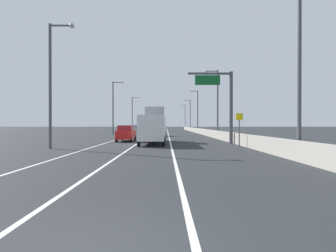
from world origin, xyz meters
The scene contains 21 objects.
ground_plane centered at (0.00, 64.00, 0.00)m, with size 320.00×320.00×0.00m, color #26282B.
lane_stripe_left centered at (-5.50, 55.00, 0.00)m, with size 0.16×130.00×0.00m, color silver.
lane_stripe_center centered at (-2.00, 55.00, 0.00)m, with size 0.16×130.00×0.00m, color silver.
lane_stripe_right centered at (1.50, 55.00, 0.00)m, with size 0.16×130.00×0.00m, color silver.
jersey_barrier_right centered at (8.39, 40.00, 0.55)m, with size 0.60×120.00×1.10m, color #9E998E.
overhead_sign_gantry centered at (7.05, 23.49, 4.73)m, with size 4.68×0.36×7.50m.
speed_advisory_sign centered at (7.49, 19.33, 1.76)m, with size 0.60×0.11×3.00m.
lamp_post_right_near centered at (8.88, 12.06, 5.97)m, with size 2.14×0.44×10.43m.
lamp_post_right_second centered at (8.75, 36.80, 5.97)m, with size 2.14×0.44×10.43m.
lamp_post_right_third centered at (8.63, 61.54, 5.97)m, with size 2.14×0.44×10.43m.
lamp_post_right_fourth centered at (9.05, 86.28, 5.97)m, with size 2.14×0.44×10.43m.
lamp_post_right_fifth centered at (9.13, 111.02, 5.97)m, with size 2.14×0.44×10.43m.
lamp_post_left_near centered at (-8.34, 18.06, 5.97)m, with size 2.14×0.44×10.43m.
lamp_post_left_mid centered at (-9.06, 47.74, 5.97)m, with size 2.14×0.44×10.43m.
lamp_post_left_far centered at (-9.09, 77.43, 5.97)m, with size 2.14×0.44×10.43m.
car_green_0 centered at (-0.53, 41.47, 1.03)m, with size 2.04×4.28×2.07m.
car_white_1 centered at (-6.70, 82.48, 0.95)m, with size 1.98×4.67×1.89m.
car_black_2 centered at (-3.30, 73.72, 0.94)m, with size 2.01×4.27×1.89m.
car_silver_3 centered at (-6.69, 66.18, 0.94)m, with size 2.01×4.59×1.88m.
car_red_4 centered at (-3.73, 27.53, 0.95)m, with size 1.85×4.69×1.91m.
box_truck centered at (-0.28, 24.31, 1.82)m, with size 2.58×9.76×3.99m.
Camera 1 is at (1.01, -4.01, 2.02)m, focal length 28.37 mm.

